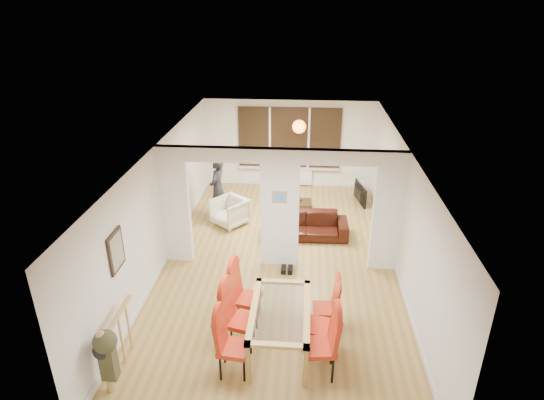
# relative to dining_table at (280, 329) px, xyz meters

# --- Properties ---
(floor) EXTENTS (5.00, 9.00, 0.01)m
(floor) POSITION_rel_dining_table_xyz_m (-0.18, 2.62, -0.39)
(floor) COLOR #A28041
(floor) RESTS_ON ground
(room_walls) EXTENTS (5.00, 9.00, 2.60)m
(room_walls) POSITION_rel_dining_table_xyz_m (-0.18, 2.62, 0.91)
(room_walls) COLOR silver
(room_walls) RESTS_ON floor
(divider_wall) EXTENTS (5.00, 0.18, 2.60)m
(divider_wall) POSITION_rel_dining_table_xyz_m (-0.18, 2.62, 0.91)
(divider_wall) COLOR white
(divider_wall) RESTS_ON floor
(bay_window_blinds) EXTENTS (3.00, 0.08, 1.80)m
(bay_window_blinds) POSITION_rel_dining_table_xyz_m (-0.18, 7.06, 1.11)
(bay_window_blinds) COLOR black
(bay_window_blinds) RESTS_ON room_walls
(radiator) EXTENTS (1.40, 0.08, 0.50)m
(radiator) POSITION_rel_dining_table_xyz_m (-0.18, 7.02, -0.09)
(radiator) COLOR white
(radiator) RESTS_ON floor
(pendant_light) EXTENTS (0.36, 0.36, 0.36)m
(pendant_light) POSITION_rel_dining_table_xyz_m (0.12, 5.92, 1.76)
(pendant_light) COLOR orange
(pendant_light) RESTS_ON room_walls
(stair_newel) EXTENTS (0.40, 1.20, 1.10)m
(stair_newel) POSITION_rel_dining_table_xyz_m (-2.43, -0.58, 0.16)
(stair_newel) COLOR tan
(stair_newel) RESTS_ON floor
(wall_poster) EXTENTS (0.04, 0.52, 0.67)m
(wall_poster) POSITION_rel_dining_table_xyz_m (-2.65, 0.22, 1.21)
(wall_poster) COLOR gray
(wall_poster) RESTS_ON room_walls
(pillar_photo) EXTENTS (0.30, 0.03, 0.25)m
(pillar_photo) POSITION_rel_dining_table_xyz_m (-0.18, 2.52, 1.21)
(pillar_photo) COLOR #4C8CD8
(pillar_photo) RESTS_ON divider_wall
(dining_table) EXTENTS (0.94, 1.68, 0.79)m
(dining_table) POSITION_rel_dining_table_xyz_m (0.00, 0.00, 0.00)
(dining_table) COLOR olive
(dining_table) RESTS_ON floor
(dining_chair_la) EXTENTS (0.49, 0.49, 1.10)m
(dining_chair_la) POSITION_rel_dining_table_xyz_m (-0.67, -0.57, 0.16)
(dining_chair_la) COLOR #A62410
(dining_chair_la) RESTS_ON floor
(dining_chair_lb) EXTENTS (0.56, 0.56, 1.16)m
(dining_chair_lb) POSITION_rel_dining_table_xyz_m (-0.65, 0.03, 0.19)
(dining_chair_lb) COLOR #A62410
(dining_chair_lb) RESTS_ON floor
(dining_chair_lc) EXTENTS (0.55, 0.55, 1.15)m
(dining_chair_lc) POSITION_rel_dining_table_xyz_m (-0.62, 0.63, 0.18)
(dining_chair_lc) COLOR #A62410
(dining_chair_lc) RESTS_ON floor
(dining_chair_ra) EXTENTS (0.51, 0.51, 1.16)m
(dining_chair_ra) POSITION_rel_dining_table_xyz_m (0.63, -0.48, 0.19)
(dining_chair_ra) COLOR #A62410
(dining_chair_ra) RESTS_ON floor
(dining_chair_rb) EXTENTS (0.55, 0.55, 1.16)m
(dining_chair_rb) POSITION_rel_dining_table_xyz_m (0.65, -0.02, 0.18)
(dining_chair_rb) COLOR #A62410
(dining_chair_rb) RESTS_ON floor
(dining_chair_rc) EXTENTS (0.43, 0.43, 1.01)m
(dining_chair_rc) POSITION_rel_dining_table_xyz_m (0.74, 0.51, 0.11)
(dining_chair_rc) COLOR #A62410
(dining_chair_rc) RESTS_ON floor
(sofa) EXTENTS (2.01, 0.83, 0.58)m
(sofa) POSITION_rel_dining_table_xyz_m (0.38, 3.87, -0.10)
(sofa) COLOR black
(sofa) RESTS_ON floor
(armchair) EXTENTS (1.06, 1.07, 0.70)m
(armchair) POSITION_rel_dining_table_xyz_m (-1.54, 4.34, -0.04)
(armchair) COLOR beige
(armchair) RESTS_ON floor
(person) EXTENTS (0.66, 0.49, 1.62)m
(person) POSITION_rel_dining_table_xyz_m (-1.91, 4.74, 0.42)
(person) COLOR black
(person) RESTS_ON floor
(television) EXTENTS (0.95, 0.32, 0.54)m
(television) POSITION_rel_dining_table_xyz_m (1.78, 5.93, -0.12)
(television) COLOR black
(television) RESTS_ON floor
(coffee_table) EXTENTS (1.19, 0.79, 0.25)m
(coffee_table) POSITION_rel_dining_table_xyz_m (-0.03, 5.32, -0.27)
(coffee_table) COLOR black
(coffee_table) RESTS_ON floor
(bottle) EXTENTS (0.08, 0.08, 0.31)m
(bottle) POSITION_rel_dining_table_xyz_m (-0.15, 5.37, 0.01)
(bottle) COLOR #143F19
(bottle) RESTS_ON coffee_table
(bowl) EXTENTS (0.21, 0.21, 0.05)m
(bowl) POSITION_rel_dining_table_xyz_m (0.15, 5.40, -0.12)
(bowl) COLOR black
(bowl) RESTS_ON coffee_table
(shoes) EXTENTS (0.24, 0.26, 0.10)m
(shoes) POSITION_rel_dining_table_xyz_m (0.00, 2.28, -0.34)
(shoes) COLOR black
(shoes) RESTS_ON floor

